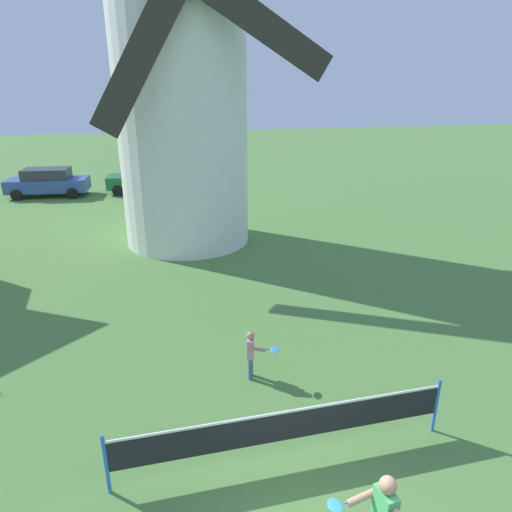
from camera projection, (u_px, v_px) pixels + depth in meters
name	position (u px, v px, depth m)	size (l,w,h in m)	color
windmill	(180.00, 70.00, 16.28)	(9.33, 5.54, 13.71)	white
tennis_net	(285.00, 426.00, 7.47)	(5.71, 0.06, 1.10)	blue
player_far	(252.00, 352.00, 9.63)	(0.66, 0.61, 1.11)	slate
parked_car_blue	(48.00, 182.00, 25.57)	(4.47, 2.25, 1.56)	#334C99
parked_car_green	(142.00, 178.00, 26.59)	(4.08, 2.12, 1.56)	#1E6638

